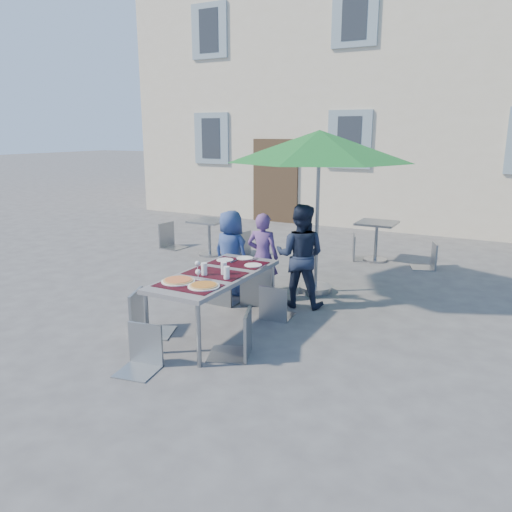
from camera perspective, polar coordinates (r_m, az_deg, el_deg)
The scene contains 23 objects.
ground at distance 6.48m, azimuth -10.98°, elevation -7.89°, with size 90.00×90.00×0.00m, color #47474A.
building at distance 16.76m, azimuth 15.56°, elevation 22.01°, with size 13.60×8.20×11.10m.
dining_table at distance 5.97m, azimuth -4.67°, elevation -2.50°, with size 0.80×1.85×0.76m.
pizza_near_left at distance 5.66m, azimuth -8.88°, elevation -2.79°, with size 0.38×0.38×0.03m.
pizza_near_right at distance 5.44m, azimuth -6.00°, elevation -3.38°, with size 0.35×0.35×0.03m.
glassware at distance 5.82m, azimuth -4.83°, elevation -1.57°, with size 0.55×0.41×0.15m.
place_settings at distance 6.47m, azimuth -1.72°, elevation -0.57°, with size 0.71×0.49×0.01m.
child_0 at distance 7.42m, azimuth -2.90°, elevation 0.36°, with size 0.62×0.41×1.27m, color navy.
child_1 at distance 7.16m, azimuth 0.78°, elevation -0.13°, with size 0.47×0.31×1.28m, color #603E80.
child_2 at distance 6.92m, azimuth 5.08°, elevation 0.02°, with size 0.70×0.40×1.44m, color #182036.
chair_0 at distance 7.02m, azimuth -4.01°, elevation -0.67°, with size 0.46×0.47×1.04m.
chair_1 at distance 6.97m, azimuth 0.25°, elevation -0.64°, with size 0.57×0.58×1.06m.
chair_2 at distance 6.44m, azimuth 2.27°, elevation -2.99°, with size 0.41×0.41×0.87m.
chair_3 at distance 6.12m, azimuth -12.73°, elevation -3.44°, with size 0.58×0.58×1.00m.
chair_4 at distance 5.37m, azimuth -2.07°, elevation -5.68°, with size 0.57×0.57×0.99m.
chair_5 at distance 5.24m, azimuth -13.17°, elevation -7.40°, with size 0.45×0.45×0.88m.
patio_umbrella at distance 7.35m, azimuth 7.25°, elevation 12.26°, with size 2.71×2.71×2.41m.
cafe_table_0 at distance 9.87m, azimuth -5.36°, elevation 2.76°, with size 0.66×0.66×0.71m.
bg_chair_l_0 at distance 10.64m, azimuth -9.86°, elevation 4.07°, with size 0.49×0.49×1.00m.
bg_chair_r_0 at distance 9.79m, azimuth -1.87°, elevation 3.16°, with size 0.49×0.48×0.93m.
cafe_table_1 at distance 9.64m, azimuth 13.60°, elevation 2.42°, with size 0.70×0.70×0.75m.
bg_chair_l_1 at distance 9.67m, azimuth 11.77°, elevation 2.67°, with size 0.52×0.52×0.91m.
bg_chair_r_1 at distance 9.38m, azimuth 19.26°, elevation 1.72°, with size 0.51×0.51×0.89m.
Camera 1 is at (3.85, -4.63, 2.39)m, focal length 35.00 mm.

